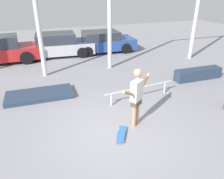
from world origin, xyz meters
The scene contains 9 objects.
ground_plane centered at (0.00, 0.00, 0.00)m, with size 36.00×36.00×0.00m, color gray.
skateboarder centered at (0.67, 0.13, 1.00)m, with size 1.28×0.97×1.79m.
skateboard centered at (0.07, -0.25, 0.06)m, with size 0.55×0.75×0.08m.
grind_box centered at (4.84, 2.45, 0.25)m, with size 2.21×0.48×0.50m, color #28384C.
manual_pad centered at (-1.97, 3.01, 0.08)m, with size 2.45×1.12×0.17m, color #28384C.
grind_rail centered at (1.53, 1.61, 0.38)m, with size 2.83×0.39×0.48m.
parked_car_red centered at (-3.70, 8.00, 0.69)m, with size 4.04×1.98×1.44m.
parked_car_silver centered at (-0.57, 8.36, 0.64)m, with size 4.15×2.20×1.33m.
parked_car_blue centered at (2.20, 8.30, 0.63)m, with size 3.96×2.06×1.28m.
Camera 1 is at (-1.85, -4.87, 3.81)m, focal length 35.00 mm.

